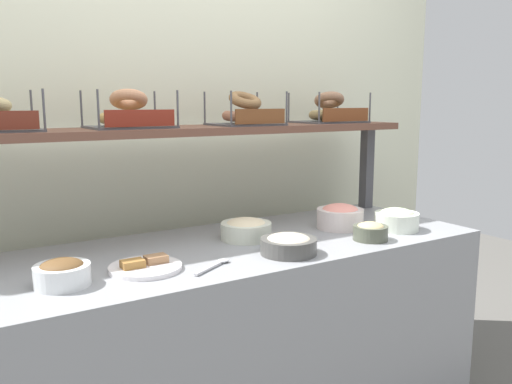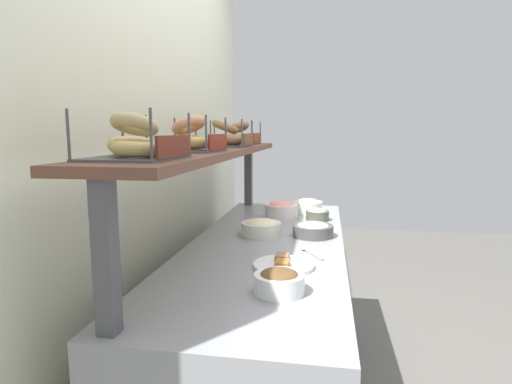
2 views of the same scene
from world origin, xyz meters
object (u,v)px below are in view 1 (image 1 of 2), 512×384
bowl_tuna_salad (289,244)px  bowl_scallion_spread (397,219)px  bowl_chocolate_spread (62,273)px  serving_spoon_near_plate (217,264)px  bagel_basket_cinnamon_raisin (245,114)px  bagel_basket_sesame (129,115)px  bowl_lox_spread (340,216)px  bowl_hummus (370,231)px  bagel_basket_everything (329,112)px  serving_plate_white (145,267)px  bowl_potato_salad (246,229)px

bowl_tuna_salad → bowl_scallion_spread: 0.59m
bowl_chocolate_spread → serving_spoon_near_plate: (0.47, -0.07, -0.03)m
bagel_basket_cinnamon_raisin → bowl_tuna_salad: bearing=-102.0°
bowl_scallion_spread → bagel_basket_sesame: bagel_basket_sesame is taller
bowl_tuna_salad → bowl_lox_spread: bearing=26.2°
bowl_hummus → bagel_basket_everything: 0.70m
bowl_hummus → serving_spoon_near_plate: size_ratio=0.82×
bowl_hummus → serving_plate_white: (-0.87, 0.11, -0.02)m
bowl_scallion_spread → serving_spoon_near_plate: size_ratio=1.11×
bowl_scallion_spread → serving_spoon_near_plate: (-0.87, -0.05, -0.04)m
bowl_chocolate_spread → bagel_basket_everything: bagel_basket_everything is taller
bowl_hummus → bowl_chocolate_spread: bearing=175.3°
bowl_scallion_spread → bowl_potato_salad: bowl_scallion_spread is taller
bowl_tuna_salad → bagel_basket_cinnamon_raisin: (0.10, 0.46, 0.44)m
serving_plate_white → bowl_tuna_salad: bearing=-10.9°
serving_plate_white → bagel_basket_everything: size_ratio=0.74×
bowl_hummus → serving_spoon_near_plate: (-0.66, 0.02, -0.03)m
bagel_basket_cinnamon_raisin → bowl_potato_salad: bearing=-120.3°
bowl_scallion_spread → bagel_basket_sesame: 1.16m
bowl_chocolate_spread → bagel_basket_cinnamon_raisin: (0.84, 0.38, 0.44)m
bagel_basket_everything → bagel_basket_cinnamon_raisin: bearing=-176.1°
serving_spoon_near_plate → bagel_basket_sesame: (-0.11, 0.48, 0.47)m
bowl_lox_spread → serving_plate_white: bearing=-173.2°
bagel_basket_sesame → bagel_basket_cinnamon_raisin: size_ratio=1.08×
bowl_hummus → serving_spoon_near_plate: bearing=178.3°
bowl_hummus → serving_plate_white: size_ratio=0.58×
bowl_scallion_spread → bagel_basket_cinnamon_raisin: 0.77m
bowl_tuna_salad → serving_plate_white: (-0.49, 0.09, -0.02)m
bowl_chocolate_spread → serving_plate_white: bowl_chocolate_spread is taller
bowl_lox_spread → bagel_basket_sesame: size_ratio=0.65×
bowl_tuna_salad → serving_spoon_near_plate: size_ratio=1.21×
bowl_tuna_salad → bowl_scallion_spread: bearing=5.1°
bowl_scallion_spread → bowl_potato_salad: (-0.61, 0.20, -0.00)m
serving_spoon_near_plate → bagel_basket_everything: 1.09m
bowl_tuna_salad → bagel_basket_cinnamon_raisin: size_ratio=0.71×
bowl_lox_spread → bowl_hummus: (-0.03, -0.21, -0.02)m
bowl_hummus → serving_plate_white: 0.88m
bagel_basket_sesame → bagel_basket_cinnamon_raisin: bagel_basket_sesame is taller
serving_plate_white → bagel_basket_sesame: bearing=75.8°
bowl_tuna_salad → serving_plate_white: bearing=169.1°
serving_plate_white → serving_spoon_near_plate: 0.23m
serving_plate_white → bagel_basket_everything: bagel_basket_everything is taller
bowl_scallion_spread → bagel_basket_everything: (-0.01, 0.44, 0.43)m
bowl_lox_spread → bowl_scallion_spread: bowl_lox_spread is taller
bowl_scallion_spread → bowl_chocolate_spread: 1.34m
bowl_tuna_salad → serving_plate_white: bowl_tuna_salad is taller
bowl_lox_spread → bowl_tuna_salad: (-0.41, -0.20, -0.02)m
bowl_potato_salad → bagel_basket_sesame: (-0.37, 0.23, 0.44)m
bowl_scallion_spread → bagel_basket_sesame: size_ratio=0.60×
bowl_potato_salad → bagel_basket_sesame: bearing=147.9°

